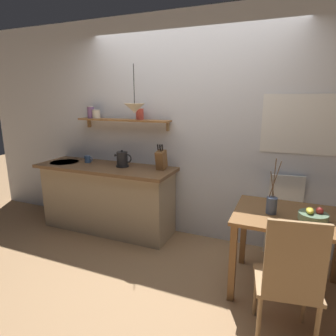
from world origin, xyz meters
The scene contains 13 objects.
ground_plane centered at (0.00, 0.00, 0.00)m, with size 14.00×14.00×0.00m, color #A87F56.
back_wall centered at (0.20, 0.65, 1.35)m, with size 6.80×0.11×2.70m.
kitchen_counter centered at (-1.00, 0.32, 0.45)m, with size 1.83×0.63×0.88m.
wall_shelf centered at (-0.91, 0.49, 1.49)m, with size 1.28×0.20×0.29m.
dining_table centered at (1.23, -0.15, 0.63)m, with size 0.97×0.74×0.75m.
dining_chair_near centered at (1.23, -0.80, 0.54)m, with size 0.49×0.47×1.00m.
dining_chair_far centered at (1.19, 0.42, 0.50)m, with size 0.46×0.48×0.92m.
fruit_bowl centered at (1.39, -0.22, 0.80)m, with size 0.23×0.23×0.12m.
twig_vase centered at (1.06, -0.18, 0.83)m, with size 0.10×0.09×0.49m.
electric_kettle centered at (-0.77, 0.35, 0.98)m, with size 0.24×0.16×0.22m.
knife_block centered at (-0.25, 0.40, 1.01)m, with size 0.10×0.17×0.32m.
coffee_mug_by_sink centered at (-1.32, 0.38, 0.93)m, with size 0.12×0.08×0.09m.
pendant_lamp centered at (-0.51, 0.25, 1.62)m, with size 0.24×0.24×0.54m.
Camera 1 is at (1.14, -2.70, 1.74)m, focal length 30.79 mm.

